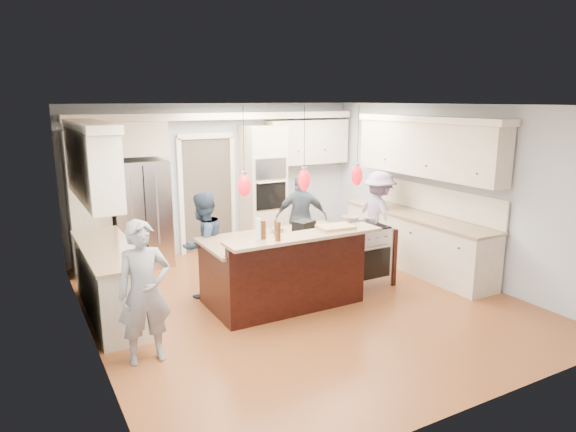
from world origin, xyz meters
name	(u,v)px	position (x,y,z in m)	size (l,w,h in m)	color
ground_plane	(300,300)	(0.00, 0.00, 0.00)	(6.00, 6.00, 0.00)	#A3572C
room_shell	(301,172)	(0.00, 0.00, 1.82)	(5.54, 6.04, 2.72)	#B2BCC6
refrigerator	(141,214)	(-1.55, 2.64, 0.90)	(0.90, 0.70, 1.80)	#B7B7BC
oven_column	(263,188)	(0.75, 2.67, 1.15)	(0.72, 0.69, 2.30)	beige
back_upper_cabinets	(183,164)	(-0.75, 2.76, 1.67)	(5.30, 0.61, 2.54)	beige
right_counter_run	(420,206)	(2.44, 0.30, 1.06)	(0.64, 3.10, 2.51)	beige
left_cabinets	(103,237)	(-2.44, 0.80, 1.06)	(0.64, 2.30, 2.51)	beige
kitchen_island	(282,269)	(-0.25, 0.07, 0.48)	(2.10, 1.46, 1.12)	black
island_range	(361,255)	(1.16, 0.15, 0.46)	(0.82, 0.71, 0.92)	#B7B7BC
pendant_lights	(304,180)	(-0.25, -0.51, 1.80)	(1.75, 0.15, 1.03)	black
person_bar_end	(144,292)	(-2.30, -0.67, 0.78)	(0.57, 0.37, 1.56)	slate
person_far_left	(203,245)	(-1.10, 0.85, 0.75)	(0.73, 0.57, 1.50)	#2C3F56
person_far_right	(301,218)	(0.96, 1.60, 0.76)	(0.90, 0.37, 1.53)	#41505C
person_range_side	(379,215)	(2.20, 1.04, 0.78)	(1.01, 0.58, 1.56)	gray
floor_rug	(462,287)	(2.40, -0.75, 0.01)	(0.57, 0.83, 0.01)	#9B8254
water_bottle	(259,229)	(-0.87, -0.49, 1.25)	(0.06, 0.06, 0.26)	silver
beer_bottle_a	(264,230)	(-0.80, -0.49, 1.24)	(0.06, 0.06, 0.23)	#4F270E
beer_bottle_b	(278,231)	(-0.69, -0.65, 1.24)	(0.06, 0.06, 0.24)	#4F270E
beer_bottle_c	(276,228)	(-0.60, -0.44, 1.23)	(0.05, 0.05, 0.21)	#4F270E
drink_can	(278,236)	(-0.68, -0.63, 1.18)	(0.06, 0.06, 0.11)	#B7B7BC
cutting_board	(336,227)	(0.26, -0.47, 1.14)	(0.45, 0.32, 0.04)	tan
pot_large	(350,221)	(0.98, 0.20, 0.99)	(0.25, 0.25, 0.15)	#B7B7BC
pot_small	(371,220)	(1.35, 0.18, 0.97)	(0.18, 0.18, 0.09)	#B7B7BC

